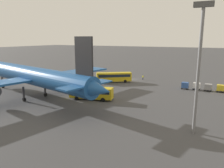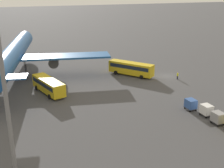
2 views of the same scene
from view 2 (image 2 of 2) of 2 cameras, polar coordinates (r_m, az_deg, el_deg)
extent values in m
plane|color=#424244|center=(72.57, 11.09, 1.58)|extent=(600.00, 600.00, 0.00)
cylinder|color=#1E5193|center=(73.63, -19.40, 5.83)|extent=(45.96, 15.39, 4.50)
cone|color=#1E5193|center=(97.17, -17.11, 9.03)|extent=(5.83, 5.34, 4.28)
cube|color=#1E5193|center=(70.33, -9.24, 5.61)|extent=(10.90, 22.08, 0.44)
cylinder|color=#38383D|center=(72.10, -11.73, 4.59)|extent=(5.98, 3.73, 2.48)
cylinder|color=#38383D|center=(90.09, -17.49, 5.63)|extent=(0.50, 0.50, 3.60)
cylinder|color=black|center=(90.39, -17.40, 4.80)|extent=(0.99, 0.70, 0.90)
cylinder|color=#38383D|center=(72.98, -21.60, 2.16)|extent=(0.50, 0.50, 3.60)
cylinder|color=black|center=(73.36, -21.47, 1.15)|extent=(0.99, 0.70, 0.90)
cylinder|color=#38383D|center=(71.93, -17.05, 2.43)|extent=(0.50, 0.50, 3.60)
cylinder|color=black|center=(72.30, -16.95, 1.41)|extent=(0.99, 0.70, 0.90)
cube|color=gold|center=(71.50, 3.87, 3.24)|extent=(11.20, 8.90, 2.93)
cube|color=#192333|center=(71.36, 3.88, 3.63)|extent=(10.44, 8.39, 0.94)
cylinder|color=black|center=(72.51, 0.78, 2.34)|extent=(0.99, 0.82, 1.00)
cylinder|color=black|center=(74.74, 1.86, 2.84)|extent=(0.99, 0.82, 1.00)
cylinder|color=black|center=(69.16, 6.00, 1.41)|extent=(0.99, 0.82, 1.00)
cylinder|color=black|center=(71.49, 6.96, 1.96)|extent=(0.99, 0.82, 1.00)
cube|color=gold|center=(60.77, -12.80, -0.21)|extent=(11.10, 5.19, 2.65)
cube|color=#192333|center=(60.63, -12.84, 0.20)|extent=(10.27, 5.02, 0.85)
cylinder|color=black|center=(63.61, -15.13, -0.75)|extent=(1.04, 0.53, 1.00)
cylinder|color=black|center=(64.61, -12.82, -0.25)|extent=(1.04, 0.53, 1.00)
cylinder|color=black|center=(57.80, -12.60, -2.55)|extent=(1.04, 0.53, 1.00)
cylinder|color=black|center=(58.90, -10.12, -1.97)|extent=(1.04, 0.53, 1.00)
cylinder|color=#1E1E2D|center=(70.53, 13.15, 1.29)|extent=(0.32, 0.32, 0.85)
cylinder|color=yellow|center=(70.31, 13.20, 1.87)|extent=(0.38, 0.38, 0.65)
sphere|color=tan|center=(70.19, 13.22, 2.22)|extent=(0.24, 0.24, 0.24)
cube|color=#38383D|center=(49.62, 20.62, -7.18)|extent=(2.02, 1.71, 0.10)
cube|color=gray|center=(49.27, 20.74, -6.29)|extent=(1.92, 1.63, 1.60)
cylinder|color=black|center=(49.81, 19.46, -7.23)|extent=(0.36, 0.13, 0.36)
cylinder|color=black|center=(50.62, 20.56, -6.93)|extent=(0.36, 0.13, 0.36)
cylinder|color=black|center=(48.83, 20.63, -7.92)|extent=(0.36, 0.13, 0.36)
cylinder|color=black|center=(49.65, 21.73, -7.60)|extent=(0.36, 0.13, 0.36)
cube|color=#38383D|center=(51.91, 18.55, -5.76)|extent=(2.02, 1.71, 0.10)
cube|color=silver|center=(51.58, 18.64, -4.90)|extent=(1.92, 1.63, 1.60)
cylinder|color=black|center=(52.13, 17.44, -5.81)|extent=(0.36, 0.13, 0.36)
cylinder|color=black|center=(52.91, 18.53, -5.55)|extent=(0.36, 0.13, 0.36)
cylinder|color=black|center=(51.10, 18.51, -6.44)|extent=(0.36, 0.13, 0.36)
cylinder|color=black|center=(51.90, 19.60, -6.17)|extent=(0.36, 0.13, 0.36)
cube|color=#38383D|center=(53.55, 15.63, -4.68)|extent=(2.02, 1.71, 0.10)
cube|color=#33569E|center=(53.23, 15.71, -3.84)|extent=(1.92, 1.63, 1.60)
cylinder|color=black|center=(53.82, 14.58, -4.73)|extent=(0.36, 0.13, 0.36)
cylinder|color=black|center=(54.56, 15.67, -4.50)|extent=(0.36, 0.13, 0.36)
cylinder|color=black|center=(52.73, 15.55, -5.33)|extent=(0.36, 0.13, 0.36)
cylinder|color=black|center=(53.48, 16.65, -5.08)|extent=(0.36, 0.13, 0.36)
cylinder|color=slate|center=(33.69, -20.77, -2.42)|extent=(0.50, 0.50, 19.36)
camera|label=1|loc=(45.46, -72.18, -2.27)|focal=35.00mm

